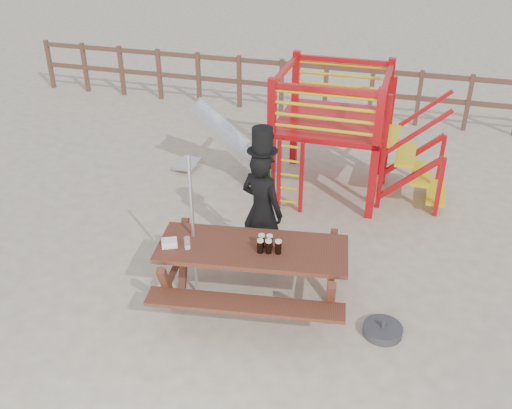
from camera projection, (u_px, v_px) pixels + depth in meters
The scene contains 10 objects.
ground at pixel (258, 318), 6.91m from camera, with size 60.00×60.00×0.00m, color beige.
back_fence at pixel (349, 86), 12.37m from camera, with size 15.09×0.09×1.20m.
playground_fort at pixel (327, 129), 9.33m from camera, with size 4.71×1.84×2.10m.
picnic_table at pixel (252, 269), 6.86m from camera, with size 2.44×1.86×0.87m.
man_with_hat at pixel (262, 208), 7.44m from camera, with size 0.73×0.60×2.02m.
metal_pole at pixel (193, 229), 6.86m from camera, with size 0.04×0.04×1.95m, color #B2B2B7.
parasol_base at pixel (383, 330), 6.65m from camera, with size 0.46×0.46×0.19m.
paper_bag at pixel (169, 243), 6.71m from camera, with size 0.18×0.14×0.08m, color white.
stout_pints at pixel (268, 244), 6.60m from camera, with size 0.30×0.20×0.17m.
empty_glasses at pixel (187, 243), 6.65m from camera, with size 0.07×0.07×0.15m.
Camera 1 is at (1.50, -5.10, 4.63)m, focal length 40.00 mm.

